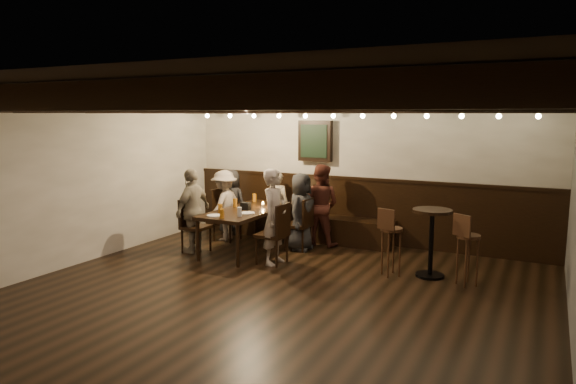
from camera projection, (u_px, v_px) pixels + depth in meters
The scene contains 27 objects.
room at pixel (314, 189), 7.91m from camera, with size 7.00×7.00×7.00m.
dining_table at pixel (247, 213), 8.34m from camera, with size 0.83×1.84×0.69m.
chair_left_near at pixel (226, 224), 9.11m from camera, with size 0.42×0.42×0.91m.
chair_left_far at pixel (195, 236), 8.32m from camera, with size 0.40×0.40×0.87m.
chair_right_near at pixel (299, 234), 8.46m from camera, with size 0.39×0.39×0.86m.
chair_right_far at pixel (273, 245), 7.67m from camera, with size 0.42×0.42×0.92m.
person_bench_left at pixel (231, 202), 9.54m from camera, with size 0.59×0.38×1.21m, color #242326.
person_bench_centre at pixel (278, 205), 9.27m from camera, with size 0.44×0.29×1.20m, color gray.
person_bench_right at pixel (320, 205), 8.72m from camera, with size 0.67×0.53×1.39m, color #54261C.
person_left_near at pixel (224, 205), 9.07m from camera, with size 0.81×0.46×1.25m, color gray.
person_left_far at pixel (193, 210), 8.27m from camera, with size 0.80×0.33×1.36m, color gray.
person_right_near at pixel (301, 212), 8.39m from camera, with size 0.62×0.41×1.27m, color #27282A.
person_right_far at pixel (275, 217), 7.59m from camera, with size 0.52×0.34×1.43m, color #ADA092.
pint_a at pixel (254, 198), 9.06m from camera, with size 0.07×0.07×0.14m, color #BF7219.
pint_b at pixel (280, 200), 8.78m from camera, with size 0.07×0.07×0.14m, color #BF7219.
pint_c at pixel (235, 203), 8.54m from camera, with size 0.07×0.07×0.14m, color #BF7219.
pint_d at pixel (269, 205), 8.36m from camera, with size 0.07×0.07×0.14m, color silver.
pint_e at pixel (220, 208), 8.02m from camera, with size 0.07×0.07×0.14m, color #BF7219.
pint_f at pixel (240, 212), 7.74m from camera, with size 0.07×0.07×0.14m, color silver.
pint_g at pixel (222, 214), 7.59m from camera, with size 0.07×0.07×0.14m, color #BF7219.
plate_near at pixel (215, 216), 7.78m from camera, with size 0.24×0.24×0.01m, color white.
plate_far at pixel (247, 213), 7.98m from camera, with size 0.24×0.24×0.01m, color white.
condiment_caddy at pixel (246, 206), 8.27m from camera, with size 0.15×0.10×0.12m, color black.
candle at pixel (263, 206), 8.53m from camera, with size 0.05×0.05×0.05m, color beige.
high_top_table at pixel (432, 233), 6.98m from camera, with size 0.53×0.53×0.94m.
bar_stool_left at pixel (391, 251), 7.07m from camera, with size 0.32×0.34×0.96m.
bar_stool_right at pixel (467, 259), 6.66m from camera, with size 0.34×0.35×0.96m.
Camera 1 is at (2.94, -4.94, 2.21)m, focal length 32.00 mm.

